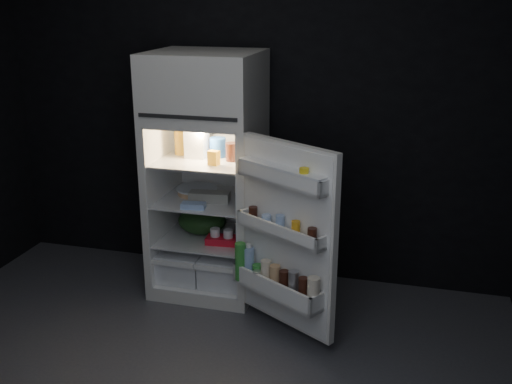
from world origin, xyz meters
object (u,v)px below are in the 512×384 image
(fridge_door, at_px, (284,241))
(milk_jug, at_px, (197,141))
(refrigerator, at_px, (208,166))
(yogurt_tray, at_px, (223,240))
(egg_carton, at_px, (210,197))

(fridge_door, relative_size, milk_jug, 5.08)
(refrigerator, bearing_deg, milk_jug, -163.82)
(refrigerator, bearing_deg, yogurt_tray, -44.12)
(refrigerator, distance_m, egg_carton, 0.23)
(refrigerator, bearing_deg, egg_carton, -67.45)
(egg_carton, bearing_deg, refrigerator, 105.58)
(refrigerator, height_order, fridge_door, refrigerator)
(milk_jug, relative_size, yogurt_tray, 0.99)
(egg_carton, bearing_deg, milk_jug, 137.02)
(yogurt_tray, bearing_deg, refrigerator, 130.80)
(refrigerator, distance_m, yogurt_tray, 0.55)
(egg_carton, distance_m, yogurt_tray, 0.33)
(milk_jug, distance_m, yogurt_tray, 0.74)
(egg_carton, xyz_separation_m, yogurt_tray, (0.11, -0.04, -0.31))
(fridge_door, distance_m, yogurt_tray, 0.72)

